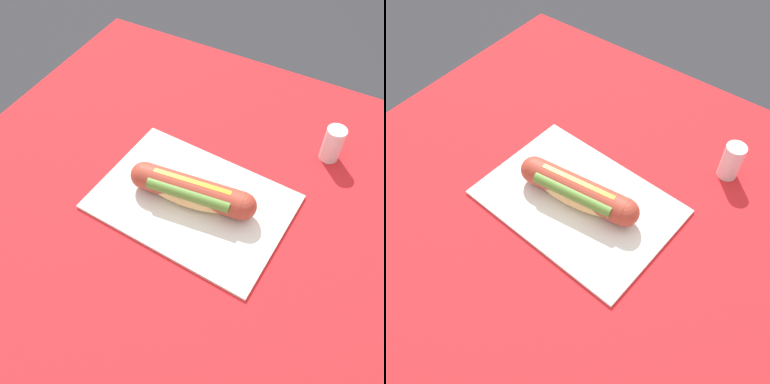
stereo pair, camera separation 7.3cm
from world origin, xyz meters
The scene contains 5 objects.
ground_plane centered at (0.00, 0.00, 0.00)m, with size 6.00×6.00×0.00m, color #2D2D33.
dining_table centered at (0.00, 0.00, 0.63)m, with size 1.06×0.94×0.77m.
paper_wrapper centered at (0.08, -0.04, 0.77)m, with size 0.32×0.23×0.01m, color silver.
hot_dog centered at (0.08, -0.03, 0.80)m, with size 0.22×0.08×0.05m.
salt_shaker centered at (-0.10, -0.25, 0.81)m, with size 0.04×0.04×0.07m, color silver.
Camera 2 is at (-0.20, 0.32, 1.37)m, focal length 40.68 mm.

